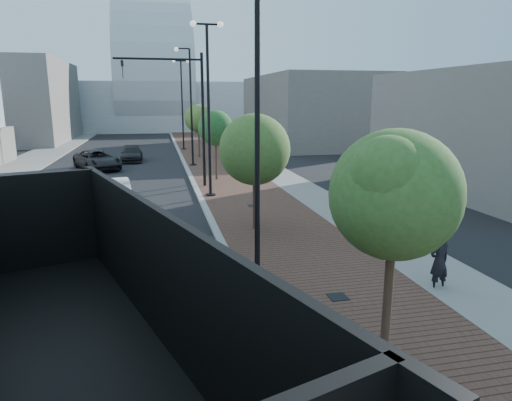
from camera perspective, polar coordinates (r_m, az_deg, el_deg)
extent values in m
cube|color=#4C2D23|center=(43.39, -4.73, 5.61)|extent=(7.00, 140.00, 0.12)
cube|color=slate|center=(43.82, -1.21, 5.73)|extent=(2.40, 140.00, 0.13)
cube|color=gray|center=(43.06, -9.37, 5.45)|extent=(0.30, 140.00, 0.14)
cube|color=slate|center=(44.34, -26.44, 4.48)|extent=(4.00, 140.00, 0.12)
cube|color=black|center=(13.78, -26.89, -3.49)|extent=(3.52, 3.59, 2.86)
cube|color=black|center=(15.47, -26.99, -5.45)|extent=(2.68, 1.36, 1.43)
cube|color=black|center=(12.56, -26.00, -8.34)|extent=(2.89, 1.71, 0.55)
cube|color=black|center=(7.63, -21.72, -22.02)|extent=(5.73, 10.44, 0.39)
cube|color=black|center=(7.39, -22.01, -19.19)|extent=(5.84, 10.48, 0.13)
cube|color=black|center=(7.17, -11.73, -9.63)|extent=(3.35, 9.64, 2.20)
cube|color=black|center=(11.19, -26.29, -2.55)|extent=(2.65, 1.00, 2.20)
cylinder|color=black|center=(13.70, -21.29, -8.63)|extent=(0.70, 1.25, 1.21)
cylinder|color=silver|center=(13.70, -21.29, -8.63)|extent=(0.57, 0.75, 0.66)
cylinder|color=black|center=(15.20, -22.36, -6.63)|extent=(0.70, 1.25, 1.21)
cylinder|color=silver|center=(15.20, -22.36, -6.63)|extent=(0.57, 0.75, 0.66)
cylinder|color=black|center=(10.80, -18.21, -14.26)|extent=(0.70, 1.25, 1.21)
cylinder|color=silver|center=(10.80, -18.21, -14.26)|extent=(0.57, 0.75, 0.66)
cylinder|color=black|center=(11.87, -19.56, -11.83)|extent=(0.70, 1.25, 1.21)
cylinder|color=silver|center=(11.87, -19.56, -11.83)|extent=(0.57, 0.75, 0.66)
imported|color=silver|center=(23.09, -17.53, 0.56)|extent=(2.31, 4.82, 1.52)
imported|color=black|center=(37.29, -19.31, 4.84)|extent=(4.45, 5.91, 1.49)
imported|color=black|center=(41.35, -15.36, 5.66)|extent=(1.79, 4.38, 1.27)
imported|color=black|center=(13.95, 22.05, -7.13)|extent=(0.70, 0.52, 1.75)
cylinder|color=black|center=(14.02, 0.16, -9.45)|extent=(0.56, 0.56, 0.20)
cylinder|color=black|center=(13.01, 0.17, 9.32)|extent=(0.16, 0.16, 9.00)
cylinder|color=black|center=(25.39, -5.73, 0.63)|extent=(0.56, 0.56, 0.20)
cylinder|color=black|center=(24.85, -5.96, 10.87)|extent=(0.16, 0.16, 9.00)
cylinder|color=black|center=(25.11, -6.21, 21.19)|extent=(1.40, 0.10, 0.10)
sphere|color=silver|center=(25.05, -7.92, 21.17)|extent=(0.32, 0.32, 0.32)
sphere|color=silver|center=(25.20, -4.52, 21.19)|extent=(0.32, 0.32, 0.32)
cylinder|color=black|center=(37.16, -7.92, 4.41)|extent=(0.56, 0.56, 0.20)
cylinder|color=black|center=(36.79, -8.14, 11.39)|extent=(0.16, 0.16, 9.00)
cylinder|color=black|center=(36.94, -9.18, 18.35)|extent=(1.00, 0.10, 0.10)
sphere|color=silver|center=(36.90, -10.00, 18.22)|extent=(0.32, 0.32, 0.32)
cylinder|color=black|center=(49.04, -9.07, 6.36)|extent=(0.56, 0.56, 0.20)
cylinder|color=black|center=(48.76, -9.25, 11.65)|extent=(0.16, 0.16, 9.00)
cylinder|color=black|center=(48.90, -9.45, 16.92)|extent=(1.40, 0.10, 0.10)
sphere|color=silver|center=(48.86, -10.31, 16.90)|extent=(0.32, 0.32, 0.32)
sphere|color=silver|center=(48.94, -8.59, 16.95)|extent=(0.32, 0.32, 0.32)
cylinder|color=black|center=(27.85, -6.65, 9.77)|extent=(0.18, 0.18, 8.00)
cylinder|color=black|center=(27.77, -12.22, 17.00)|extent=(5.00, 0.12, 0.12)
imported|color=black|center=(27.77, -16.44, 15.54)|extent=(0.16, 0.20, 1.00)
cylinder|color=#382619|center=(8.49, 16.14, -12.91)|extent=(0.16, 0.16, 3.58)
sphere|color=#315B1F|center=(7.85, 17.05, 0.70)|extent=(2.19, 2.19, 2.19)
sphere|color=#315B1F|center=(8.35, 18.34, -0.48)|extent=(1.54, 1.54, 1.54)
sphere|color=#315B1F|center=(7.38, 16.33, 2.85)|extent=(1.32, 1.32, 1.32)
cylinder|color=#382619|center=(18.48, -0.18, 0.83)|extent=(0.16, 0.16, 3.17)
sphere|color=#395B1F|center=(18.19, -0.18, 6.43)|extent=(2.86, 2.86, 2.86)
sphere|color=#395B1F|center=(18.60, 0.83, 5.86)|extent=(2.00, 2.00, 2.00)
sphere|color=#395B1F|center=(17.81, -0.93, 7.31)|extent=(1.71, 1.71, 1.71)
cylinder|color=#382619|center=(30.15, -5.03, 5.51)|extent=(0.16, 0.16, 3.27)
sphere|color=#1C511C|center=(29.98, -5.10, 9.06)|extent=(2.31, 2.31, 2.31)
sphere|color=#1C511C|center=(30.34, -4.40, 8.68)|extent=(1.62, 1.62, 1.62)
sphere|color=#1C511C|center=(29.63, -5.62, 9.64)|extent=(1.39, 1.39, 1.39)
cylinder|color=#382619|center=(42.01, -7.18, 7.56)|extent=(0.16, 0.16, 3.38)
sphere|color=#486422|center=(41.89, -7.25, 10.19)|extent=(2.52, 2.52, 2.52)
sphere|color=#486422|center=(42.23, -6.73, 9.90)|extent=(1.77, 1.77, 1.77)
sphere|color=#486422|center=(41.55, -7.64, 10.63)|extent=(1.51, 1.51, 1.51)
cube|color=#A3A8AC|center=(87.69, -12.49, 11.51)|extent=(50.00, 28.00, 8.00)
cube|color=#68625D|center=(65.15, -28.78, 10.84)|extent=(14.00, 20.00, 10.00)
cube|color=#615C57|center=(55.75, 6.83, 11.20)|extent=(12.00, 22.00, 8.00)
cube|color=black|center=(12.77, 10.26, -11.83)|extent=(0.50, 0.50, 0.02)
cube|color=black|center=(22.78, -0.34, -0.64)|extent=(0.50, 0.50, 0.02)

